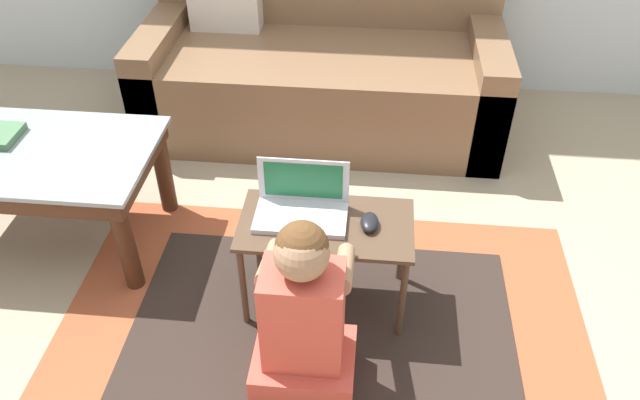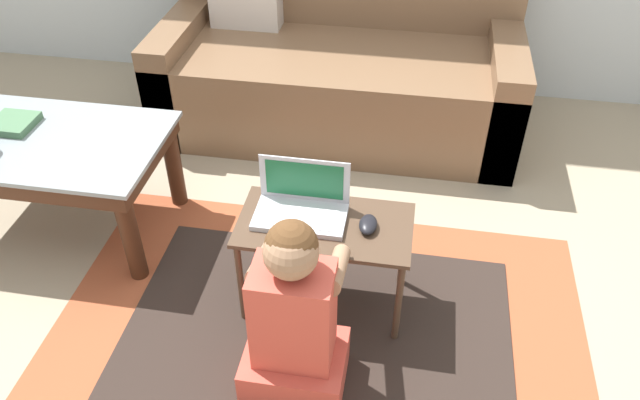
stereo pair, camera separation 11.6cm
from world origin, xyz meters
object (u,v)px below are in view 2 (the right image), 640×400
(couch, at_px, (338,71))
(laptop, at_px, (301,207))
(coffee_table, at_px, (49,154))
(book_on_table, at_px, (13,123))
(computer_mouse, at_px, (368,224))
(laptop_desk, at_px, (325,234))
(person_seated, at_px, (294,322))

(couch, xyz_separation_m, laptop, (0.06, -1.28, 0.14))
(laptop, bearing_deg, coffee_table, 168.73)
(laptop, distance_m, book_on_table, 1.26)
(couch, bearing_deg, computer_mouse, -77.32)
(book_on_table, bearing_deg, coffee_table, -20.69)
(laptop, bearing_deg, laptop_desk, -18.82)
(couch, distance_m, computer_mouse, 1.35)
(computer_mouse, relative_size, person_seated, 0.15)
(book_on_table, bearing_deg, laptop, -12.56)
(couch, height_order, computer_mouse, couch)
(coffee_table, bearing_deg, book_on_table, 159.31)
(couch, bearing_deg, coffee_table, -133.27)
(person_seated, bearing_deg, laptop_desk, 84.74)
(person_seated, relative_size, book_on_table, 4.17)
(coffee_table, distance_m, laptop_desk, 1.18)
(coffee_table, xyz_separation_m, book_on_table, (-0.16, 0.06, 0.09))
(laptop, relative_size, computer_mouse, 3.14)
(coffee_table, bearing_deg, person_seated, -28.78)
(couch, relative_size, coffee_table, 1.93)
(laptop_desk, relative_size, book_on_table, 3.61)
(coffee_table, height_order, person_seated, person_seated)
(couch, relative_size, computer_mouse, 17.68)
(laptop_desk, relative_size, laptop, 1.90)
(couch, relative_size, laptop, 5.64)
(couch, distance_m, laptop, 1.29)
(computer_mouse, distance_m, person_seated, 0.43)
(couch, relative_size, book_on_table, 10.72)
(book_on_table, bearing_deg, laptop_desk, -12.99)
(coffee_table, relative_size, laptop, 2.92)
(laptop_desk, bearing_deg, book_on_table, 167.01)
(laptop_desk, xyz_separation_m, computer_mouse, (0.15, -0.00, 0.07))
(laptop_desk, distance_m, computer_mouse, 0.16)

